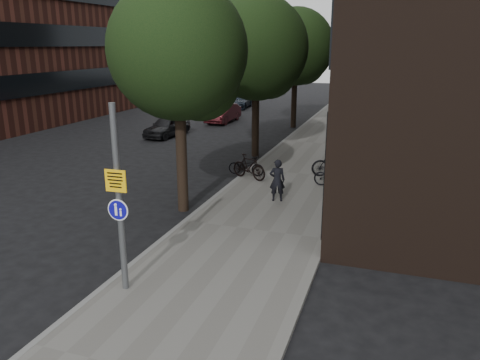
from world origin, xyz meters
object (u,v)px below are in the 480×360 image
at_px(signpost, 119,200).
at_px(parked_bike_facade_near, 335,176).
at_px(pedestrian, 277,180).
at_px(parked_car_near, 167,127).

distance_m(signpost, parked_bike_facade_near, 10.23).
xyz_separation_m(pedestrian, parked_bike_facade_near, (1.73, 2.35, -0.32)).
relative_size(signpost, parked_car_near, 1.16).
bearing_deg(pedestrian, signpost, 58.16).
bearing_deg(pedestrian, parked_bike_facade_near, -144.47).
bearing_deg(parked_bike_facade_near, pedestrian, 146.42).
bearing_deg(signpost, parked_bike_facade_near, 67.45).
height_order(pedestrian, parked_bike_facade_near, pedestrian).
height_order(parked_bike_facade_near, parked_car_near, parked_car_near).
xyz_separation_m(parked_bike_facade_near, parked_car_near, (-11.22, 7.72, 0.06)).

